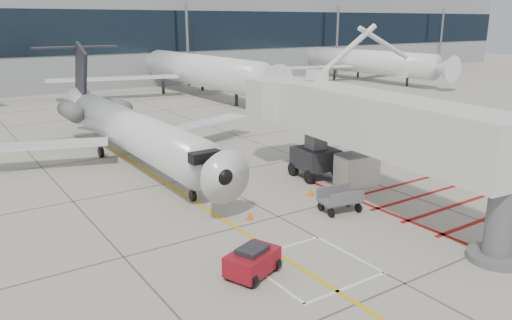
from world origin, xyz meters
TOP-DOWN VIEW (x-y plane):
  - ground_plane at (0.00, 0.00)m, footprint 260.00×260.00m
  - regional_jet at (-2.48, 15.26)m, footprint 23.20×29.19m
  - jet_bridge at (5.26, 1.89)m, footprint 11.13×20.41m
  - pushback_tug at (-4.37, -0.25)m, footprint 2.47×2.02m
  - baggage_cart at (3.04, 2.80)m, footprint 2.25×1.63m
  - ground_power_unit at (6.95, 5.54)m, footprint 2.57×1.67m
  - cone_nose at (-1.38, 4.50)m, footprint 0.32×0.32m
  - cone_side at (3.37, 5.48)m, footprint 0.38×0.38m
  - terminal_building at (10.00, 70.00)m, footprint 180.00×28.00m
  - terminal_glass_band at (10.00, 55.95)m, footprint 180.00×0.10m
  - terminal_dome at (70.00, 70.00)m, footprint 40.00×28.00m
  - bg_aircraft_c at (16.16, 46.00)m, footprint 35.76×39.73m
  - bg_aircraft_d at (46.75, 46.00)m, footprint 33.33×37.03m

SIDE VIEW (x-z plane):
  - ground_plane at x=0.00m, z-range 0.00..0.00m
  - cone_nose at x=-1.38m, z-range 0.00..0.45m
  - cone_side at x=3.37m, z-range 0.00..0.52m
  - pushback_tug at x=-4.37m, z-range 0.00..1.24m
  - baggage_cart at x=3.04m, z-range 0.00..1.30m
  - ground_power_unit at x=6.95m, z-range 0.00..1.92m
  - regional_jet at x=-2.48m, z-range 0.00..7.62m
  - jet_bridge at x=5.26m, z-range 0.00..7.84m
  - bg_aircraft_d at x=46.75m, z-range 0.00..11.11m
  - bg_aircraft_c at x=16.16m, z-range 0.00..11.92m
  - terminal_building at x=10.00m, z-range 0.00..14.00m
  - terminal_glass_band at x=10.00m, z-range 5.00..11.00m
  - terminal_dome at x=70.00m, z-range 0.00..28.00m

